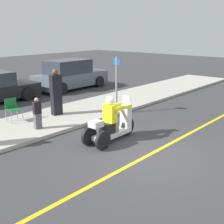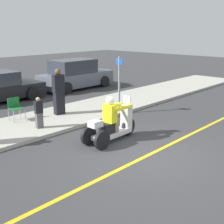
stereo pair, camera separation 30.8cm
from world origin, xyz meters
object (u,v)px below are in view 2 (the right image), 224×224
Objects in this scene: spectator_with_child at (59,92)px; street_sign at (119,82)px; motorcycle_trike at (112,125)px; spectator_near_curb at (39,113)px; folding_chair_set_back at (15,106)px; parked_car_lot_center at (75,75)px.

street_sign reaches higher than spectator_with_child.
motorcycle_trike is 1.95× the size of spectator_near_curb.
spectator_with_child is (1.56, 0.90, 0.35)m from spectator_near_curb.
spectator_near_curb is at bearing 171.87° from street_sign.
folding_chair_set_back is (-0.03, 1.44, -0.01)m from spectator_near_curb.
street_sign reaches higher than spectator_near_curb.
street_sign is at bearing -28.74° from folding_chair_set_back.
spectator_with_child is 5.96m from parked_car_lot_center.
spectator_with_child is 0.81× the size of street_sign.
motorcycle_trike is at bearing -99.98° from spectator_with_child.
spectator_with_child is at bearing 144.28° from street_sign.
street_sign reaches higher than parked_car_lot_center.
spectator_with_child reaches higher than folding_chair_set_back.
street_sign reaches higher than folding_chair_set_back.
parked_car_lot_center reaches higher than spectator_near_curb.
spectator_near_curb is 1.30× the size of folding_chair_set_back.
motorcycle_trike reaches higher than spectator_near_curb.
spectator_with_child is 2.18× the size of folding_chair_set_back.
motorcycle_trike is at bearing -75.52° from folding_chair_set_back.
parked_car_lot_center is 6.00m from street_sign.
spectator_with_child reaches higher than parked_car_lot_center.
motorcycle_trike is at bearing -123.79° from parked_car_lot_center.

